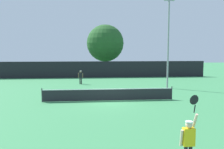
{
  "coord_description": "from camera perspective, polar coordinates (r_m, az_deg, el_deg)",
  "views": [
    {
      "loc": [
        -1.48,
        -18.4,
        3.89
      ],
      "look_at": [
        0.52,
        2.58,
        1.83
      ],
      "focal_mm": 38.16,
      "sensor_mm": 36.0,
      "label": 1
    }
  ],
  "objects": [
    {
      "name": "ground_plane",
      "position": [
        18.87,
        -0.83,
        -6.31
      ],
      "size": [
        120.0,
        120.0,
        0.0
      ],
      "primitive_type": "plane",
      "color": "#387F4C"
    },
    {
      "name": "tennis_net",
      "position": [
        18.77,
        -0.83,
        -4.77
      ],
      "size": [
        10.32,
        0.08,
        1.07
      ],
      "color": "#232328",
      "rests_on": "ground"
    },
    {
      "name": "perimeter_fence",
      "position": [
        35.34,
        -3.03,
        1.22
      ],
      "size": [
        32.17,
        0.12,
        2.4
      ],
      "primitive_type": "cube",
      "color": "black",
      "rests_on": "ground"
    },
    {
      "name": "player_serving",
      "position": [
        8.45,
        17.9,
        -14.15
      ],
      "size": [
        0.68,
        0.39,
        2.46
      ],
      "color": "yellow",
      "rests_on": "ground"
    },
    {
      "name": "player_receiving",
      "position": [
        28.4,
        -7.53,
        -0.37
      ],
      "size": [
        0.57,
        0.23,
        1.59
      ],
      "rotation": [
        0.0,
        0.0,
        3.14
      ],
      "color": "black",
      "rests_on": "ground"
    },
    {
      "name": "tennis_ball",
      "position": [
        19.36,
        -8.3,
        -5.96
      ],
      "size": [
        0.07,
        0.07,
        0.07
      ],
      "primitive_type": "sphere",
      "color": "#CCE033",
      "rests_on": "ground"
    },
    {
      "name": "light_pole",
      "position": [
        25.6,
        13.34,
        8.49
      ],
      "size": [
        1.18,
        0.28,
        9.34
      ],
      "color": "gray",
      "rests_on": "ground"
    },
    {
      "name": "large_tree",
      "position": [
        41.13,
        -1.62,
        7.5
      ],
      "size": [
        6.33,
        6.33,
        8.44
      ],
      "color": "brown",
      "rests_on": "ground"
    },
    {
      "name": "parked_car_near",
      "position": [
        40.31,
        -7.32,
        1.11
      ],
      "size": [
        1.96,
        4.23,
        1.69
      ],
      "rotation": [
        0.0,
        0.0,
        -0.02
      ],
      "color": "white",
      "rests_on": "ground"
    }
  ]
}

